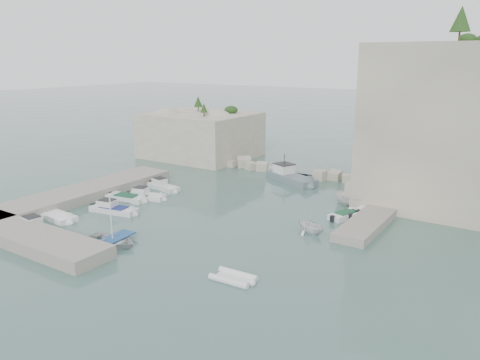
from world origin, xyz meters
The scene contains 22 objects.
ground centered at (0.00, 0.00, 0.00)m, with size 400.00×400.00×0.00m, color #466962.
cliff_terrace centered at (13.00, 18.00, 1.25)m, with size 8.00×10.00×2.50m, color beige.
outcrop_west centered at (-20.00, 25.00, 3.50)m, with size 16.00×14.00×7.00m, color beige.
quay_west centered at (-17.00, -1.00, 0.55)m, with size 5.00×24.00×1.10m, color #9E9689.
quay_south centered at (-10.00, -12.50, 0.55)m, with size 18.00×4.00×1.10m, color #9E9689.
ledge_east centered at (13.50, 10.00, 0.40)m, with size 3.00×16.00×0.80m, color #9E9689.
breakwater centered at (-1.00, 22.00, 0.70)m, with size 28.00×3.00×1.40m, color beige.
motorboat_a centered at (-11.68, 6.73, 0.00)m, with size 5.21×1.55×1.40m, color silver, non-canonical shape.
motorboat_b centered at (-10.65, 2.73, 0.00)m, with size 4.98×1.63×1.40m, color silver, non-canonical shape.
motorboat_c centered at (-12.08, 1.14, 0.00)m, with size 5.27×1.91×0.70m, color silver, non-canonical shape.
motorboat_d centered at (-9.95, -2.71, 0.00)m, with size 5.69×1.69×1.40m, color silver, non-canonical shape.
motorboat_e centered at (-12.92, -7.31, 0.00)m, with size 4.65×1.90×0.70m, color white, non-canonical shape.
motorboat_f centered at (-11.78, -10.44, 0.00)m, with size 5.57×1.66×1.40m, color silver, non-canonical shape.
rowboat centered at (-3.45, -8.73, 0.00)m, with size 3.37×4.72×0.98m, color silver.
inflatable_dinghy centered at (8.95, -8.56, 0.00)m, with size 3.48×1.69×0.44m, color white, non-canonical shape.
tender_east_a centered at (9.51, 3.28, 0.00)m, with size 2.67×3.09×1.63m, color white.
tender_east_b centered at (10.73, 8.87, 0.00)m, with size 4.17×1.42×0.70m, color white, non-canonical shape.
tender_east_c centered at (11.80, 10.73, 0.00)m, with size 4.77×1.54×0.70m, color white, non-canonical shape.
tender_east_d centered at (9.80, 12.95, 0.00)m, with size 1.52×4.05×1.56m, color white.
work_boat centered at (-0.33, 18.66, 0.00)m, with size 8.66×2.56×2.20m, color slate, non-canonical shape.
rowboat_mast centered at (-3.45, -8.73, 2.59)m, with size 0.10×0.10×4.20m, color white.
vegetation centered at (17.83, 24.40, 17.93)m, with size 53.48×13.88×13.40m.
Camera 1 is at (26.29, -34.12, 15.55)m, focal length 35.00 mm.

